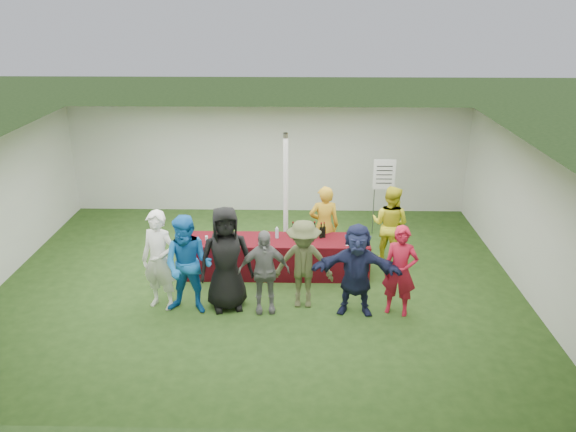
{
  "coord_description": "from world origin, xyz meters",
  "views": [
    {
      "loc": [
        0.79,
        -9.74,
        5.23
      ],
      "look_at": [
        0.56,
        0.39,
        1.25
      ],
      "focal_mm": 35.0,
      "sensor_mm": 36.0,
      "label": 1
    }
  ],
  "objects_px": {
    "staff_back": "(390,224)",
    "customer_0": "(159,260)",
    "serving_table": "(278,257)",
    "customer_6": "(400,271)",
    "customer_5": "(356,270)",
    "customer_1": "(188,265)",
    "customer_4": "(303,264)",
    "customer_2": "(226,259)",
    "wine_list_sign": "(384,180)",
    "staff_pourer": "(324,226)",
    "customer_3": "(264,271)",
    "dump_bucket": "(360,241)"
  },
  "relations": [
    {
      "from": "wine_list_sign",
      "to": "staff_pourer",
      "type": "relative_size",
      "value": 1.06
    },
    {
      "from": "staff_back",
      "to": "customer_6",
      "type": "distance_m",
      "value": 2.1
    },
    {
      "from": "serving_table",
      "to": "customer_4",
      "type": "relative_size",
      "value": 2.19
    },
    {
      "from": "serving_table",
      "to": "customer_6",
      "type": "relative_size",
      "value": 2.2
    },
    {
      "from": "staff_pourer",
      "to": "dump_bucket",
      "type": "bearing_deg",
      "value": 130.32
    },
    {
      "from": "staff_back",
      "to": "customer_1",
      "type": "height_order",
      "value": "customer_1"
    },
    {
      "from": "customer_5",
      "to": "wine_list_sign",
      "type": "bearing_deg",
      "value": 80.72
    },
    {
      "from": "serving_table",
      "to": "customer_3",
      "type": "height_order",
      "value": "customer_3"
    },
    {
      "from": "dump_bucket",
      "to": "customer_3",
      "type": "distance_m",
      "value": 2.16
    },
    {
      "from": "wine_list_sign",
      "to": "customer_0",
      "type": "distance_m",
      "value": 5.58
    },
    {
      "from": "customer_0",
      "to": "customer_2",
      "type": "xyz_separation_m",
      "value": [
        1.17,
        0.01,
        0.04
      ]
    },
    {
      "from": "customer_0",
      "to": "customer_3",
      "type": "xyz_separation_m",
      "value": [
        1.84,
        -0.1,
        -0.15
      ]
    },
    {
      "from": "customer_6",
      "to": "customer_4",
      "type": "bearing_deg",
      "value": -169.12
    },
    {
      "from": "customer_6",
      "to": "staff_back",
      "type": "bearing_deg",
      "value": 104.5
    },
    {
      "from": "staff_back",
      "to": "customer_4",
      "type": "bearing_deg",
      "value": 76.58
    },
    {
      "from": "customer_2",
      "to": "staff_back",
      "type": "bearing_deg",
      "value": 18.19
    },
    {
      "from": "customer_5",
      "to": "customer_6",
      "type": "xyz_separation_m",
      "value": [
        0.75,
        -0.01,
        -0.02
      ]
    },
    {
      "from": "customer_0",
      "to": "customer_5",
      "type": "xyz_separation_m",
      "value": [
        3.44,
        -0.12,
        -0.08
      ]
    },
    {
      "from": "customer_4",
      "to": "customer_6",
      "type": "height_order",
      "value": "customer_4"
    },
    {
      "from": "customer_0",
      "to": "customer_3",
      "type": "relative_size",
      "value": 1.19
    },
    {
      "from": "customer_0",
      "to": "customer_4",
      "type": "distance_m",
      "value": 2.53
    },
    {
      "from": "staff_pourer",
      "to": "customer_0",
      "type": "relative_size",
      "value": 0.93
    },
    {
      "from": "customer_2",
      "to": "customer_5",
      "type": "xyz_separation_m",
      "value": [
        2.27,
        -0.13,
        -0.12
      ]
    },
    {
      "from": "staff_back",
      "to": "customer_6",
      "type": "bearing_deg",
      "value": 116.61
    },
    {
      "from": "customer_2",
      "to": "customer_5",
      "type": "bearing_deg",
      "value": -16.89
    },
    {
      "from": "customer_5",
      "to": "customer_6",
      "type": "bearing_deg",
      "value": 4.73
    },
    {
      "from": "staff_back",
      "to": "customer_0",
      "type": "xyz_separation_m",
      "value": [
        -4.33,
        -1.97,
        0.09
      ]
    },
    {
      "from": "staff_back",
      "to": "customer_1",
      "type": "relative_size",
      "value": 0.92
    },
    {
      "from": "customer_2",
      "to": "staff_pourer",
      "type": "bearing_deg",
      "value": 31.45
    },
    {
      "from": "serving_table",
      "to": "customer_5",
      "type": "xyz_separation_m",
      "value": [
        1.41,
        -1.44,
        0.46
      ]
    },
    {
      "from": "staff_pourer",
      "to": "customer_2",
      "type": "xyz_separation_m",
      "value": [
        -1.78,
        -1.79,
        0.1
      ]
    },
    {
      "from": "serving_table",
      "to": "customer_2",
      "type": "relative_size",
      "value": 1.88
    },
    {
      "from": "wine_list_sign",
      "to": "customer_1",
      "type": "distance_m",
      "value": 5.27
    },
    {
      "from": "wine_list_sign",
      "to": "customer_0",
      "type": "bearing_deg",
      "value": -141.79
    },
    {
      "from": "staff_pourer",
      "to": "staff_back",
      "type": "bearing_deg",
      "value": -176.78
    },
    {
      "from": "serving_table",
      "to": "dump_bucket",
      "type": "height_order",
      "value": "dump_bucket"
    },
    {
      "from": "customer_2",
      "to": "customer_4",
      "type": "height_order",
      "value": "customer_2"
    },
    {
      "from": "serving_table",
      "to": "customer_1",
      "type": "bearing_deg",
      "value": -135.14
    },
    {
      "from": "customer_0",
      "to": "dump_bucket",
      "type": "bearing_deg",
      "value": 36.37
    },
    {
      "from": "serving_table",
      "to": "staff_pourer",
      "type": "bearing_deg",
      "value": 27.06
    },
    {
      "from": "serving_table",
      "to": "staff_back",
      "type": "relative_size",
      "value": 2.17
    },
    {
      "from": "staff_back",
      "to": "customer_0",
      "type": "bearing_deg",
      "value": 54.75
    },
    {
      "from": "serving_table",
      "to": "staff_pourer",
      "type": "distance_m",
      "value": 1.15
    },
    {
      "from": "dump_bucket",
      "to": "customer_1",
      "type": "relative_size",
      "value": 0.13
    },
    {
      "from": "serving_table",
      "to": "customer_0",
      "type": "bearing_deg",
      "value": -146.85
    },
    {
      "from": "customer_4",
      "to": "customer_6",
      "type": "bearing_deg",
      "value": -5.26
    },
    {
      "from": "serving_table",
      "to": "wine_list_sign",
      "type": "xyz_separation_m",
      "value": [
        2.34,
        2.12,
        0.94
      ]
    },
    {
      "from": "staff_pourer",
      "to": "staff_back",
      "type": "distance_m",
      "value": 1.38
    },
    {
      "from": "customer_2",
      "to": "customer_6",
      "type": "xyz_separation_m",
      "value": [
        3.02,
        -0.14,
        -0.14
      ]
    },
    {
      "from": "serving_table",
      "to": "customer_2",
      "type": "distance_m",
      "value": 1.67
    }
  ]
}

